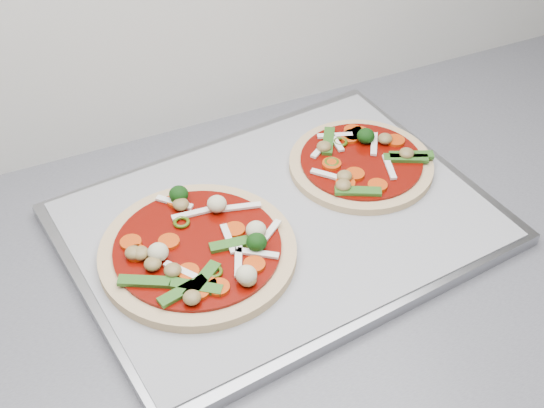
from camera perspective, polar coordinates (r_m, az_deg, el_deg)
name	(u,v)px	position (r m, az deg, el deg)	size (l,w,h in m)	color
base_cabinet	(486,378)	(1.42, 15.80, -12.48)	(3.60, 0.60, 0.86)	#BABAB8
baking_tray	(281,225)	(0.93, 0.65, -1.57)	(0.50, 0.37, 0.02)	#929398
parchment	(281,219)	(0.93, 0.66, -1.16)	(0.48, 0.35, 0.00)	#98999D
pizza_left	(198,250)	(0.88, -5.56, -3.49)	(0.25, 0.25, 0.04)	tan
pizza_right	(361,162)	(1.00, 6.72, 3.16)	(0.21, 0.21, 0.03)	tan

